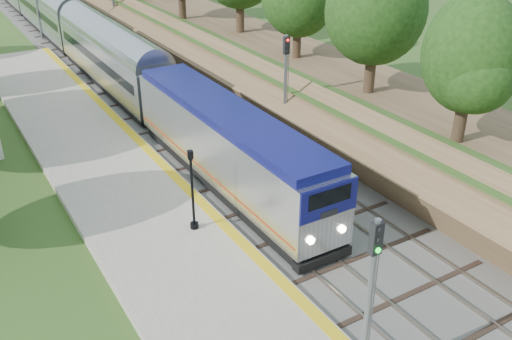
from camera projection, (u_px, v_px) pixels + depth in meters
trackbed at (64, 26)px, 65.13m from camera, size 9.50×170.00×0.28m
platform at (146, 217)px, 28.25m from camera, size 6.40×68.00×0.38m
yellow_stripe at (198, 199)px, 29.47m from camera, size 0.55×68.00×0.01m
embankment at (132, 2)px, 68.09m from camera, size 10.64×170.00×11.70m
lamppost_far at (193, 195)px, 26.21m from camera, size 0.40×0.40×4.05m
signal_platform at (370, 287)px, 17.19m from camera, size 0.36×0.29×6.22m
signal_farside at (286, 76)px, 35.28m from camera, size 0.37×0.29×6.69m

